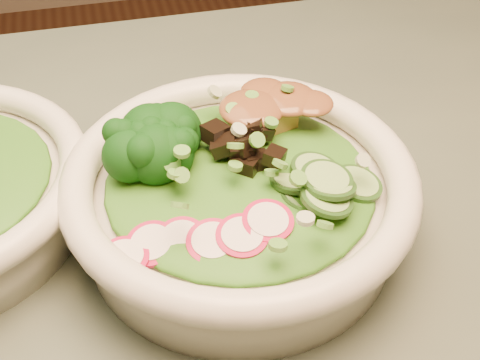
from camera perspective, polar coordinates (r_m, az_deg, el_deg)
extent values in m
cylinder|color=black|center=(1.20, 18.88, -2.21)|extent=(0.06, 0.06, 0.72)
cube|color=#4A5446|center=(0.54, -6.87, -7.91)|extent=(1.20, 0.80, 0.03)
cylinder|color=silver|center=(0.53, 0.00, -2.71)|extent=(0.24, 0.24, 0.05)
torus|color=silver|center=(0.51, 0.00, 0.09)|extent=(0.27, 0.27, 0.03)
ellipsoid|color=#215912|center=(0.51, 0.00, 0.09)|extent=(0.21, 0.21, 0.02)
ellipsoid|color=brown|center=(0.54, 2.46, 6.31)|extent=(0.07, 0.06, 0.02)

